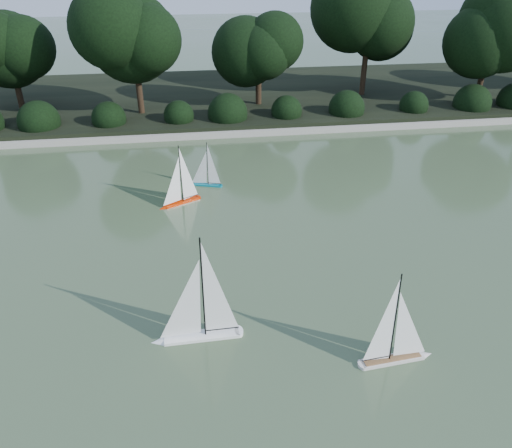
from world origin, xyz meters
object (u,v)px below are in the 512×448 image
object	(u,v)px
sailboat_white_b	(400,347)
sailboat_teal	(204,178)
sailboat_orange	(178,195)
sailboat_white_a	(194,323)

from	to	relation	value
sailboat_white_b	sailboat_teal	distance (m)	6.77
sailboat_white_b	sailboat_orange	distance (m)	6.21
sailboat_white_b	sailboat_orange	xyz separation A→B (m)	(-3.05, 5.41, -0.01)
sailboat_white_a	sailboat_orange	xyz separation A→B (m)	(-0.20, 4.54, -0.07)
sailboat_orange	sailboat_teal	size ratio (longest dim) A/B	1.23
sailboat_teal	sailboat_white_b	bearing A→B (deg)	-69.12
sailboat_white_b	sailboat_teal	size ratio (longest dim) A/B	1.33
sailboat_orange	sailboat_teal	xyz separation A→B (m)	(0.64, 0.92, -0.04)
sailboat_white_b	sailboat_teal	bearing A→B (deg)	110.88
sailboat_white_a	sailboat_orange	bearing A→B (deg)	92.49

